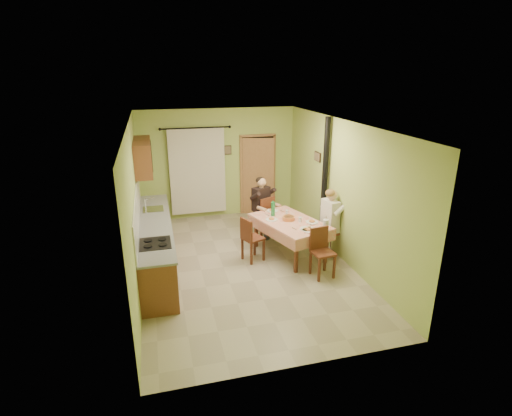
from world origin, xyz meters
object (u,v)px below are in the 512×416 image
object	(u,v)px
dining_table	(289,238)
chair_right	(330,240)
man_far	(262,200)
man_right	(331,214)
chair_far	(262,224)
stove_flue	(323,200)
chair_near	(322,262)
chair_left	(252,247)

from	to	relation	value
dining_table	chair_right	xyz separation A→B (m)	(0.87, -0.14, -0.09)
dining_table	man_far	distance (m)	1.24
dining_table	man_right	world-z (taller)	man_right
dining_table	chair_right	bearing A→B (deg)	-26.85
chair_far	man_far	distance (m)	0.59
man_far	man_right	bearing A→B (deg)	-73.73
chair_right	stove_flue	bearing A→B (deg)	-12.45
chair_right	chair_near	bearing A→B (deg)	136.95
dining_table	chair_left	distance (m)	0.82
chair_near	chair_left	size ratio (longest dim) A/B	1.01
man_right	stove_flue	bearing A→B (deg)	-14.04
stove_flue	man_right	bearing A→B (deg)	-94.03
chair_far	dining_table	bearing A→B (deg)	-101.84
chair_near	man_far	bearing A→B (deg)	-82.50
man_far	man_right	size ratio (longest dim) A/B	1.00
chair_near	stove_flue	size ratio (longest dim) A/B	0.33
chair_near	dining_table	bearing A→B (deg)	-82.17
dining_table	man_far	xyz separation A→B (m)	(-0.29, 1.09, 0.50)
man_far	stove_flue	world-z (taller)	stove_flue
man_right	chair_far	bearing A→B (deg)	33.14
man_far	dining_table	bearing A→B (deg)	-101.70
man_right	chair_near	bearing A→B (deg)	137.53
chair_far	chair_right	size ratio (longest dim) A/B	0.99
chair_left	stove_flue	distance (m)	1.91
chair_far	man_far	xyz separation A→B (m)	(-0.01, 0.01, 0.59)
chair_right	chair_left	world-z (taller)	chair_right
chair_near	chair_left	world-z (taller)	chair_near
stove_flue	chair_far	bearing A→B (deg)	148.90
man_far	man_right	world-z (taller)	same
chair_far	man_far	bearing A→B (deg)	90.00
dining_table	stove_flue	world-z (taller)	stove_flue
chair_right	chair_left	distance (m)	1.69
dining_table	stove_flue	bearing A→B (deg)	4.57
dining_table	chair_right	distance (m)	0.89
chair_far	stove_flue	world-z (taller)	stove_flue
man_far	stove_flue	bearing A→B (deg)	-58.15
chair_left	man_right	size ratio (longest dim) A/B	0.67
dining_table	chair_far	size ratio (longest dim) A/B	1.95
chair_near	chair_left	xyz separation A→B (m)	(-1.10, 0.97, -0.00)
dining_table	chair_left	bearing A→B (deg)	166.44
chair_far	chair_near	world-z (taller)	chair_far
chair_left	man_right	world-z (taller)	man_right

